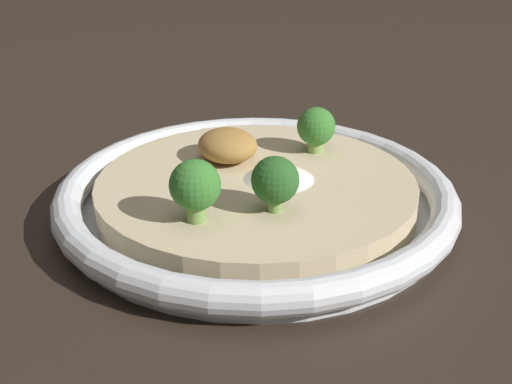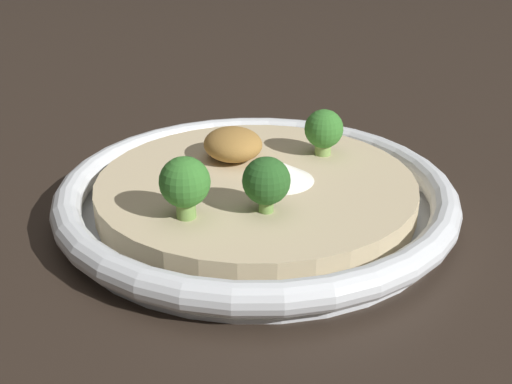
# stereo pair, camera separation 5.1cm
# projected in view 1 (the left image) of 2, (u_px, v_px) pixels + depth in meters

# --- Properties ---
(ground_plane) EXTENTS (6.00, 6.00, 0.00)m
(ground_plane) POSITION_uv_depth(u_px,v_px,m) (256.00, 213.00, 0.51)
(ground_plane) COLOR #2D231C
(risotto_bowl) EXTENTS (0.31, 0.31, 0.03)m
(risotto_bowl) POSITION_uv_depth(u_px,v_px,m) (256.00, 194.00, 0.51)
(risotto_bowl) COLOR silver
(risotto_bowl) RESTS_ON ground_plane
(cheese_sprinkle) EXTENTS (0.06, 0.06, 0.02)m
(cheese_sprinkle) POSITION_uv_depth(u_px,v_px,m) (279.00, 170.00, 0.50)
(cheese_sprinkle) COLOR white
(cheese_sprinkle) RESTS_ON risotto_bowl
(crispy_onion_garnish) EXTENTS (0.05, 0.05, 0.03)m
(crispy_onion_garnish) POSITION_uv_depth(u_px,v_px,m) (228.00, 145.00, 0.53)
(crispy_onion_garnish) COLOR #A37538
(crispy_onion_garnish) RESTS_ON risotto_bowl
(broccoli_front) EXTENTS (0.04, 0.04, 0.04)m
(broccoli_front) POSITION_uv_depth(u_px,v_px,m) (195.00, 187.00, 0.43)
(broccoli_front) COLOR #759E4C
(broccoli_front) RESTS_ON risotto_bowl
(broccoli_back) EXTENTS (0.03, 0.03, 0.04)m
(broccoli_back) POSITION_uv_depth(u_px,v_px,m) (316.00, 128.00, 0.54)
(broccoli_back) COLOR #84A856
(broccoli_back) RESTS_ON risotto_bowl
(broccoli_front_right) EXTENTS (0.03, 0.03, 0.04)m
(broccoli_front_right) POSITION_uv_depth(u_px,v_px,m) (275.00, 181.00, 0.44)
(broccoli_front_right) COLOR #759E4C
(broccoli_front_right) RESTS_ON risotto_bowl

